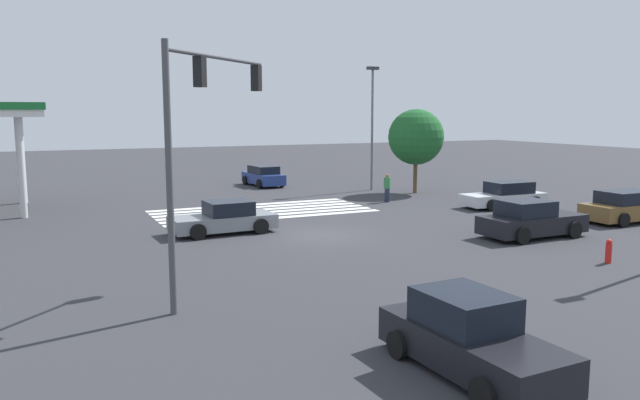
% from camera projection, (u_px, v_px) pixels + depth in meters
% --- Properties ---
extents(ground_plane, '(139.01, 139.01, 0.00)m').
position_uv_depth(ground_plane, '(320.00, 235.00, 27.09)').
color(ground_plane, '#333338').
extents(crosswalk_markings, '(11.58, 5.35, 0.01)m').
position_uv_depth(crosswalk_markings, '(263.00, 211.00, 33.70)').
color(crosswalk_markings, silver).
rests_on(crosswalk_markings, ground_plane).
extents(traffic_signal_mast, '(4.01, 4.01, 7.14)m').
position_uv_depth(traffic_signal_mast, '(199.00, 122.00, 17.28)').
color(traffic_signal_mast, '#47474C').
rests_on(traffic_signal_mast, ground_plane).
extents(car_0, '(2.18, 4.28, 1.46)m').
position_uv_depth(car_0, '(263.00, 176.00, 45.02)').
color(car_0, navy).
rests_on(car_0, ground_plane).
extents(car_1, '(4.79, 2.16, 1.53)m').
position_uv_depth(car_1, '(628.00, 207.00, 30.30)').
color(car_1, brown).
rests_on(car_1, ground_plane).
extents(car_2, '(4.89, 2.12, 1.44)m').
position_uv_depth(car_2, '(505.00, 195.00, 34.96)').
color(car_2, silver).
rests_on(car_2, ground_plane).
extents(car_3, '(4.67, 2.20, 1.61)m').
position_uv_depth(car_3, '(531.00, 220.00, 26.57)').
color(car_3, black).
rests_on(car_3, ground_plane).
extents(car_4, '(2.11, 4.41, 1.65)m').
position_uv_depth(car_4, '(470.00, 338.00, 12.76)').
color(car_4, black).
rests_on(car_4, ground_plane).
extents(car_5, '(4.62, 2.30, 1.42)m').
position_uv_depth(car_5, '(224.00, 218.00, 27.52)').
color(car_5, gray).
rests_on(car_5, ground_plane).
extents(pedestrian, '(0.41, 0.41, 1.69)m').
position_uv_depth(pedestrian, '(387.00, 186.00, 36.89)').
color(pedestrian, '#232842').
rests_on(pedestrian, ground_plane).
extents(street_light_pole_b, '(0.80, 0.36, 8.30)m').
position_uv_depth(street_light_pole_b, '(372.00, 117.00, 42.05)').
color(street_light_pole_b, slate).
rests_on(street_light_pole_b, ground_plane).
extents(tree_corner_a, '(3.63, 3.63, 5.50)m').
position_uv_depth(tree_corner_a, '(416.00, 137.00, 40.64)').
color(tree_corner_a, brown).
rests_on(tree_corner_a, ground_plane).
extents(fire_hydrant, '(0.22, 0.22, 0.86)m').
position_uv_depth(fire_hydrant, '(609.00, 251.00, 22.07)').
color(fire_hydrant, red).
rests_on(fire_hydrant, ground_plane).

